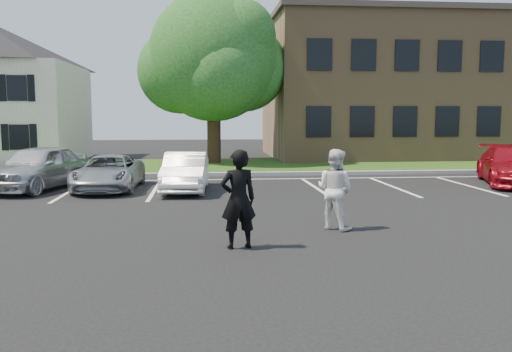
% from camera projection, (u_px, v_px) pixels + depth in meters
% --- Properties ---
extents(ground_plane, '(90.00, 90.00, 0.00)m').
position_uv_depth(ground_plane, '(261.00, 243.00, 10.88)').
color(ground_plane, black).
rests_on(ground_plane, ground).
extents(curb, '(40.00, 0.30, 0.15)m').
position_uv_depth(curb, '(231.00, 174.00, 22.74)').
color(curb, gray).
rests_on(curb, ground).
extents(grass_strip, '(44.00, 8.00, 0.08)m').
position_uv_depth(grass_strip, '(227.00, 166.00, 26.70)').
color(grass_strip, '#1E4010').
rests_on(grass_strip, ground).
extents(stall_lines, '(34.00, 5.36, 0.01)m').
position_uv_depth(stall_lines, '(273.00, 185.00, 19.87)').
color(stall_lines, white).
rests_on(stall_lines, ground).
extents(office_building, '(22.40, 10.40, 8.30)m').
position_uv_depth(office_building, '(448.00, 89.00, 33.50)').
color(office_building, '#96734E').
rests_on(office_building, ground).
extents(tree, '(7.80, 7.20, 8.80)m').
position_uv_depth(tree, '(215.00, 60.00, 27.75)').
color(tree, black).
rests_on(tree, ground).
extents(man_black_suit, '(0.78, 0.59, 1.92)m').
position_uv_depth(man_black_suit, '(238.00, 199.00, 10.39)').
color(man_black_suit, black).
rests_on(man_black_suit, ground).
extents(man_white_shirt, '(1.11, 1.11, 1.81)m').
position_uv_depth(man_white_shirt, '(335.00, 189.00, 12.15)').
color(man_white_shirt, white).
rests_on(man_white_shirt, ground).
extents(car_silver_west, '(3.05, 4.87, 1.55)m').
position_uv_depth(car_silver_west, '(38.00, 167.00, 18.54)').
color(car_silver_west, silver).
rests_on(car_silver_west, ground).
extents(car_silver_minivan, '(2.11, 4.34, 1.19)m').
position_uv_depth(car_silver_minivan, '(109.00, 173.00, 18.52)').
color(car_silver_minivan, '#A1A3A7').
rests_on(car_silver_minivan, ground).
extents(car_white_sedan, '(1.57, 4.02, 1.30)m').
position_uv_depth(car_white_sedan, '(186.00, 172.00, 18.22)').
color(car_white_sedan, white).
rests_on(car_white_sedan, ground).
extents(car_red_compact, '(3.53, 5.26, 1.42)m').
position_uv_depth(car_red_compact, '(512.00, 165.00, 19.92)').
color(car_red_compact, maroon).
rests_on(car_red_compact, ground).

